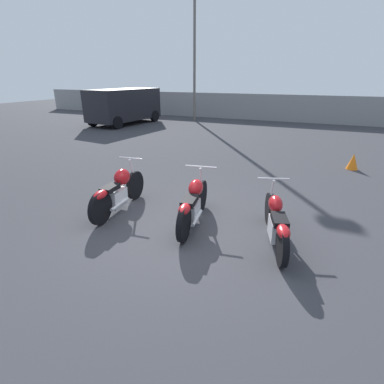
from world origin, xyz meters
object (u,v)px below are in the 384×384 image
at_px(motorcycle_slot_2, 276,222).
at_px(parked_van, 124,105).
at_px(light_pole_left, 195,33).
at_px(motorcycle_slot_1, 193,203).
at_px(motorcycle_slot_0, 118,191).
at_px(traffic_cone_near, 353,162).

height_order(motorcycle_slot_2, parked_van, parked_van).
bearing_deg(light_pole_left, motorcycle_slot_1, -66.92).
height_order(light_pole_left, motorcycle_slot_2, light_pole_left).
bearing_deg(motorcycle_slot_0, traffic_cone_near, 43.66).
height_order(motorcycle_slot_1, traffic_cone_near, motorcycle_slot_1).
relative_size(motorcycle_slot_0, motorcycle_slot_1, 1.02).
relative_size(motorcycle_slot_0, traffic_cone_near, 4.21).
relative_size(light_pole_left, parked_van, 1.85).
bearing_deg(motorcycle_slot_0, motorcycle_slot_2, -5.31).
xyz_separation_m(motorcycle_slot_1, motorcycle_slot_2, (1.61, -0.07, -0.04)).
bearing_deg(light_pole_left, motorcycle_slot_2, -61.64).
height_order(parked_van, traffic_cone_near, parked_van).
bearing_deg(motorcycle_slot_2, motorcycle_slot_1, 160.12).
relative_size(light_pole_left, motorcycle_slot_0, 4.28).
bearing_deg(traffic_cone_near, light_pole_left, 137.37).
height_order(motorcycle_slot_0, motorcycle_slot_1, motorcycle_slot_0).
bearing_deg(light_pole_left, motorcycle_slot_0, -73.39).
relative_size(light_pole_left, motorcycle_slot_2, 4.43).
bearing_deg(motorcycle_slot_2, light_pole_left, 100.89).
height_order(motorcycle_slot_0, traffic_cone_near, motorcycle_slot_0).
xyz_separation_m(light_pole_left, traffic_cone_near, (9.04, -8.32, -4.94)).
distance_m(light_pole_left, parked_van, 6.09).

